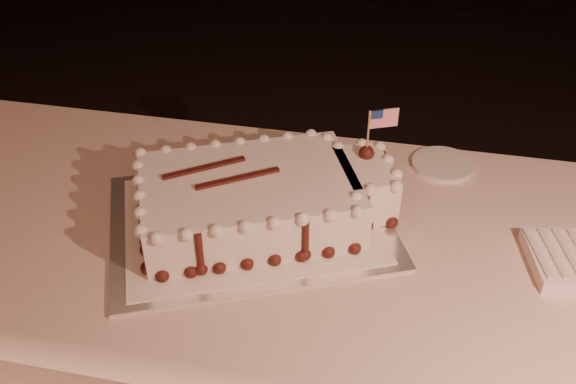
% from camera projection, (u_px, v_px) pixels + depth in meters
% --- Properties ---
extents(room_shell, '(6.10, 8.10, 2.90)m').
position_uv_depth(room_shell, '(378.00, 89.00, 0.40)').
color(room_shell, black).
rests_on(room_shell, ground).
extents(banquet_table, '(2.40, 0.80, 0.75)m').
position_uv_depth(banquet_table, '(366.00, 370.00, 1.48)').
color(banquet_table, beige).
rests_on(banquet_table, ground).
extents(cake_board, '(0.69, 0.61, 0.01)m').
position_uv_depth(cake_board, '(250.00, 221.00, 1.32)').
color(cake_board, white).
rests_on(cake_board, banquet_table).
extents(doily, '(0.62, 0.55, 0.00)m').
position_uv_depth(doily, '(250.00, 219.00, 1.32)').
color(doily, white).
rests_on(doily, cake_board).
extents(sheet_cake, '(0.56, 0.43, 0.21)m').
position_uv_depth(sheet_cake, '(264.00, 197.00, 1.29)').
color(sheet_cake, white).
rests_on(sheet_cake, doily).
extents(side_plate, '(0.14, 0.14, 0.01)m').
position_uv_depth(side_plate, '(443.00, 164.00, 1.49)').
color(side_plate, silver).
rests_on(side_plate, banquet_table).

